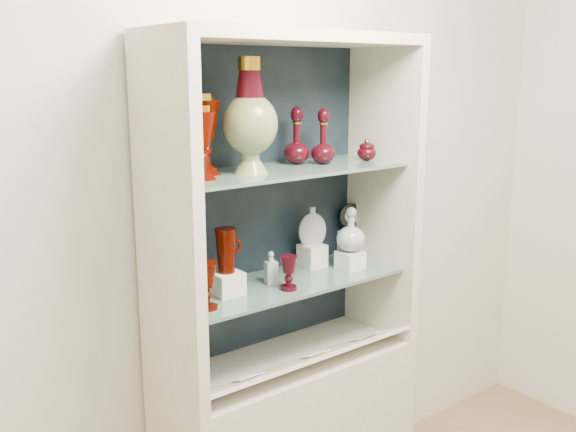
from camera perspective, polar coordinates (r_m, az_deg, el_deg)
wall_back at (r=2.46m, az=-3.16°, el=3.16°), size 3.50×0.02×2.80m
cabinet_back_panel at (r=2.45m, az=-2.74°, el=1.34°), size 0.98×0.02×1.15m
cabinet_side_left at (r=2.05m, az=-10.65°, el=-1.13°), size 0.04×0.40×1.15m
cabinet_side_right at (r=2.62m, az=8.32°, el=1.96°), size 0.04×0.40×1.15m
cabinet_top_cap at (r=2.25m, az=0.00°, el=15.58°), size 1.00×0.40×0.04m
shelf_lower at (r=2.39m, az=-0.30°, el=-5.91°), size 0.92×0.34×0.01m
shelf_upper at (r=2.29m, az=-0.31°, el=4.09°), size 0.92×0.34×0.01m
label_ledge at (r=2.39m, az=1.66°, el=-12.70°), size 0.92×0.17×0.09m
label_card_0 at (r=2.25m, az=-3.62°, el=-14.09°), size 0.10×0.06×0.03m
label_card_1 at (r=2.56m, az=6.57°, el=-10.67°), size 0.10×0.06×0.03m
label_card_2 at (r=2.41m, az=2.33°, el=-12.15°), size 0.10×0.06×0.03m
label_card_3 at (r=2.57m, az=6.92°, el=-10.54°), size 0.10×0.06×0.03m
pedestal_lamp_left at (r=2.06m, az=-7.63°, el=6.46°), size 0.12×0.12×0.23m
pedestal_lamp_right at (r=2.16m, az=-7.36°, el=7.20°), size 0.13×0.13×0.27m
enamel_urn at (r=2.17m, az=-3.39°, el=8.87°), size 0.20×0.20×0.39m
ruby_decanter_a at (r=2.40m, az=3.16°, el=7.38°), size 0.12×0.12×0.23m
ruby_decanter_b at (r=2.39m, az=0.78°, el=7.32°), size 0.10×0.10×0.23m
lidded_bowl at (r=2.52m, az=7.02°, el=5.89°), size 0.09×0.09×0.08m
cobalt_goblet at (r=2.10m, az=-9.19°, el=-6.13°), size 0.09×0.09×0.17m
ruby_goblet_tall at (r=2.11m, az=-7.20°, el=-6.15°), size 0.08×0.08×0.16m
ruby_goblet_small at (r=2.28m, az=0.05°, el=-5.08°), size 0.08×0.08×0.12m
riser_ruby_pitcher at (r=2.25m, az=-5.47°, el=-5.97°), size 0.10×0.10×0.08m
ruby_pitcher at (r=2.21m, az=-5.53°, el=-3.06°), size 0.12×0.08×0.16m
clear_square_bottle at (r=2.34m, az=-1.52°, el=-4.60°), size 0.05×0.05×0.12m
riser_flat_flask at (r=2.55m, az=2.16°, el=-3.54°), size 0.09×0.09×0.09m
flat_flask at (r=2.52m, az=2.19°, el=-0.84°), size 0.12×0.09×0.16m
riser_clear_round_decanter at (r=2.53m, az=5.55°, el=-3.91°), size 0.09×0.09×0.07m
clear_round_decanter at (r=2.50m, az=5.60°, el=-1.29°), size 0.12×0.12×0.17m
riser_cameo_medallion at (r=2.73m, az=5.56°, el=-2.36°), size 0.08×0.08×0.10m
cameo_medallion at (r=2.70m, az=5.61°, el=-0.07°), size 0.11×0.07×0.12m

